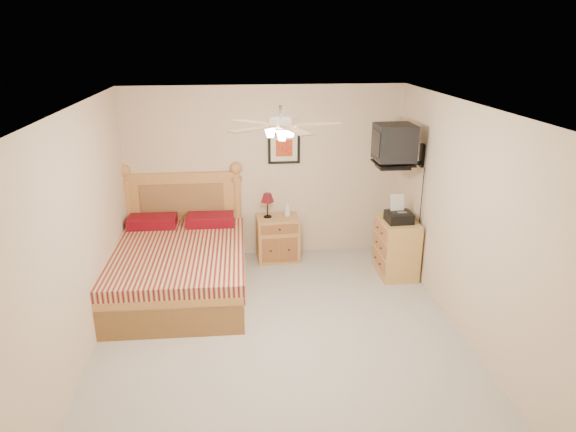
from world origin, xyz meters
name	(u,v)px	position (x,y,z in m)	size (l,w,h in m)	color
floor	(280,332)	(0.00, 0.00, 0.00)	(4.50, 4.50, 0.00)	#A69F95
ceiling	(279,107)	(0.00, 0.00, 2.50)	(4.00, 4.50, 0.04)	white
wall_back	(265,173)	(0.00, 2.25, 1.25)	(4.00, 0.04, 2.50)	beige
wall_front	(312,356)	(0.00, -2.25, 1.25)	(4.00, 0.04, 2.50)	beige
wall_left	(81,236)	(-2.00, 0.00, 1.25)	(0.04, 4.50, 2.50)	beige
wall_right	(464,221)	(2.00, 0.00, 1.25)	(0.04, 4.50, 2.50)	beige
bed	(175,240)	(-1.22, 1.12, 0.72)	(1.69, 2.22, 1.44)	#B67B3E
nightstand	(278,238)	(0.15, 2.00, 0.33)	(0.60, 0.45, 0.65)	#B58241
table_lamp	(267,205)	(0.01, 2.03, 0.83)	(0.20, 0.20, 0.36)	maroon
lotion_bottle	(288,208)	(0.30, 2.04, 0.77)	(0.09, 0.09, 0.24)	silver
framed_picture	(284,148)	(0.27, 2.23, 1.62)	(0.46, 0.04, 0.46)	black
dresser	(397,247)	(1.73, 1.33, 0.40)	(0.47, 0.67, 0.80)	#C49245
fax_machine	(399,209)	(1.70, 1.25, 0.97)	(0.33, 0.35, 0.35)	black
magazine_lower	(394,213)	(1.74, 1.59, 0.81)	(0.18, 0.24, 0.02)	tan
magazine_upper	(395,211)	(1.76, 1.60, 0.83)	(0.19, 0.26, 0.02)	gray
wall_tv	(406,145)	(1.75, 1.34, 1.81)	(0.56, 0.46, 0.58)	black
ceiling_fan	(281,125)	(0.00, -0.20, 2.36)	(1.14, 1.14, 0.28)	silver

